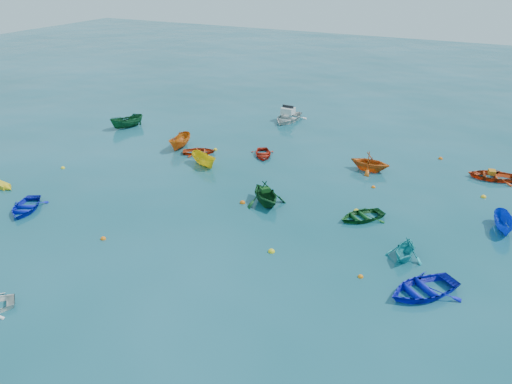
% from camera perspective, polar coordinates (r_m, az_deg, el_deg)
% --- Properties ---
extents(ground, '(160.00, 160.00, 0.00)m').
position_cam_1_polar(ground, '(29.88, -4.32, -4.41)').
color(ground, '#094048').
rests_on(ground, ground).
extents(dinghy_blue_sw, '(3.48, 3.85, 0.66)m').
position_cam_1_polar(dinghy_blue_sw, '(35.33, -24.82, -1.90)').
color(dinghy_blue_sw, '#0F1DBF').
rests_on(dinghy_blue_sw, ground).
extents(dinghy_blue_se, '(4.44, 4.58, 0.77)m').
position_cam_1_polar(dinghy_blue_se, '(26.02, 18.43, -10.91)').
color(dinghy_blue_se, '#0F18C3').
rests_on(dinghy_blue_se, ground).
extents(sampan_yellow_mid, '(3.03, 2.20, 1.10)m').
position_cam_1_polar(sampan_yellow_mid, '(39.01, -5.92, 3.02)').
color(sampan_yellow_mid, yellow).
rests_on(sampan_yellow_mid, ground).
extents(dinghy_green_e, '(3.55, 3.63, 0.62)m').
position_cam_1_polar(dinghy_green_e, '(31.74, 11.94, -3.01)').
color(dinghy_green_e, '#12501D').
rests_on(dinghy_green_e, ground).
extents(dinghy_cyan_se, '(2.13, 2.45, 1.25)m').
position_cam_1_polar(dinghy_cyan_se, '(28.47, 16.56, -7.19)').
color(dinghy_cyan_se, '#1BA4AB').
rests_on(dinghy_cyan_se, ground).
extents(dinghy_red_nw, '(3.28, 3.01, 0.56)m').
position_cam_1_polar(dinghy_red_nw, '(41.49, -6.50, 4.41)').
color(dinghy_red_nw, '#BD330F').
rests_on(dinghy_red_nw, ground).
extents(sampan_orange_n, '(1.68, 3.29, 1.21)m').
position_cam_1_polar(sampan_orange_n, '(42.94, -8.61, 5.02)').
color(sampan_orange_n, '#D46413').
rests_on(sampan_orange_n, ground).
extents(dinghy_green_n, '(4.11, 4.08, 1.64)m').
position_cam_1_polar(dinghy_green_n, '(32.93, 1.09, -1.31)').
color(dinghy_green_n, '#10441D').
rests_on(dinghy_green_n, ground).
extents(dinghy_red_ne, '(3.78, 3.00, 0.71)m').
position_cam_1_polar(dinghy_red_ne, '(40.44, 25.36, 1.40)').
color(dinghy_red_ne, '#BF360F').
rests_on(dinghy_red_ne, ground).
extents(sampan_blue_far, '(1.61, 2.87, 1.05)m').
position_cam_1_polar(sampan_blue_far, '(33.33, 26.35, -3.88)').
color(sampan_blue_far, blue).
rests_on(sampan_blue_far, ground).
extents(dinghy_red_far, '(2.98, 3.26, 0.55)m').
position_cam_1_polar(dinghy_red_far, '(40.69, 0.81, 4.14)').
color(dinghy_red_far, '#B7200F').
rests_on(dinghy_red_far, ground).
extents(dinghy_orange_far, '(3.04, 2.64, 1.56)m').
position_cam_1_polar(dinghy_orange_far, '(38.92, 12.81, 2.44)').
color(dinghy_orange_far, '#D35813').
rests_on(dinghy_orange_far, ground).
extents(sampan_green_far, '(2.49, 3.46, 1.26)m').
position_cam_1_polar(sampan_green_far, '(49.07, -14.45, 7.14)').
color(sampan_green_far, '#124E25').
rests_on(sampan_green_far, ground).
extents(motorboat_white, '(3.13, 4.26, 1.46)m').
position_cam_1_polar(motorboat_white, '(49.69, 3.64, 8.14)').
color(motorboat_white, silver).
rests_on(motorboat_white, ground).
extents(tarp_green_b, '(0.74, 0.75, 0.29)m').
position_cam_1_polar(tarp_green_b, '(32.59, 1.03, 0.28)').
color(tarp_green_b, '#124A16').
rests_on(tarp_green_b, dinghy_green_n).
extents(tarp_orange_b, '(0.58, 0.70, 0.30)m').
position_cam_1_polar(tarp_orange_b, '(40.23, 25.36, 2.07)').
color(tarp_orange_b, orange).
rests_on(tarp_orange_b, dinghy_red_ne).
extents(buoy_or_a, '(0.33, 0.33, 0.33)m').
position_cam_1_polar(buoy_or_a, '(30.26, -17.06, -5.17)').
color(buoy_or_a, orange).
rests_on(buoy_or_a, ground).
extents(buoy_ye_a, '(0.38, 0.38, 0.38)m').
position_cam_1_polar(buoy_ye_a, '(27.79, 1.77, -6.86)').
color(buoy_ye_a, yellow).
rests_on(buoy_ye_a, ground).
extents(buoy_or_b, '(0.30, 0.30, 0.30)m').
position_cam_1_polar(buoy_or_b, '(26.36, 11.85, -9.49)').
color(buoy_or_b, orange).
rests_on(buoy_or_b, ground).
extents(buoy_ye_b, '(0.31, 0.31, 0.31)m').
position_cam_1_polar(buoy_ye_b, '(41.08, -21.20, 2.54)').
color(buoy_ye_b, yellow).
rests_on(buoy_ye_b, ground).
extents(buoy_or_c, '(0.38, 0.38, 0.38)m').
position_cam_1_polar(buoy_or_c, '(32.97, -1.56, -1.27)').
color(buoy_or_c, '#D95F0B').
rests_on(buoy_or_c, ground).
extents(buoy_ye_c, '(0.38, 0.38, 0.38)m').
position_cam_1_polar(buoy_ye_c, '(32.55, 11.38, -2.20)').
color(buoy_ye_c, yellow).
rests_on(buoy_ye_c, ground).
extents(buoy_or_d, '(0.30, 0.30, 0.30)m').
position_cam_1_polar(buoy_or_d, '(36.11, 13.27, 0.51)').
color(buoy_or_d, orange).
rests_on(buoy_or_d, ground).
extents(buoy_ye_d, '(0.34, 0.34, 0.34)m').
position_cam_1_polar(buoy_ye_d, '(42.08, -4.67, 4.80)').
color(buoy_ye_d, yellow).
rests_on(buoy_ye_d, ground).
extents(buoy_or_e, '(0.36, 0.36, 0.36)m').
position_cam_1_polar(buoy_or_e, '(42.74, 20.33, 3.56)').
color(buoy_or_e, '#E25A0C').
rests_on(buoy_or_e, ground).
extents(buoy_ye_e, '(0.36, 0.36, 0.36)m').
position_cam_1_polar(buoy_ye_e, '(37.08, 24.54, -0.56)').
color(buoy_ye_e, yellow).
rests_on(buoy_ye_e, ground).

